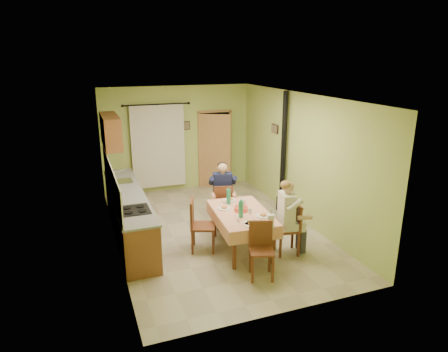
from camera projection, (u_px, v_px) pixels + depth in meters
name	position (u px, v px, depth m)	size (l,w,h in m)	color
floor	(215.00, 231.00, 8.43)	(4.00, 6.00, 0.01)	tan
room_shell	(214.00, 146.00, 7.90)	(4.04, 6.04, 2.82)	#B1C565
kitchen_run	(128.00, 213.00, 8.07)	(0.64, 3.64, 1.56)	brown
upper_cabinets	(111.00, 131.00, 8.78)	(0.35, 1.40, 0.70)	brown
curtain	(158.00, 146.00, 10.48)	(1.70, 0.07, 2.22)	black
doorway	(215.00, 149.00, 11.05)	(0.96, 0.43, 2.15)	black
dining_table	(242.00, 230.00, 7.52)	(1.11, 1.69, 0.76)	#E59B7A
tableware	(244.00, 210.00, 7.30)	(0.78, 1.65, 0.33)	white
chair_far	(223.00, 213.00, 8.57)	(0.49, 0.49, 0.96)	brown
chair_near	(261.00, 261.00, 6.59)	(0.49, 0.49, 0.94)	brown
chair_right	(287.00, 239.00, 7.40)	(0.47, 0.47, 0.96)	brown
chair_left	(202.00, 235.00, 7.52)	(0.57, 0.57, 1.01)	brown
man_far	(223.00, 187.00, 8.42)	(0.64, 0.55, 1.39)	#141938
man_right	(288.00, 209.00, 7.22)	(0.53, 0.63, 1.39)	silver
stove_flue	(283.00, 168.00, 9.30)	(0.24, 0.24, 2.80)	black
picture_back	(187.00, 125.00, 10.67)	(0.19, 0.03, 0.23)	black
picture_right	(275.00, 129.00, 9.62)	(0.03, 0.31, 0.21)	brown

